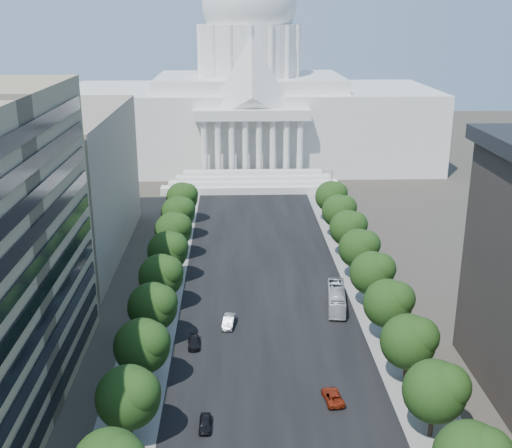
{
  "coord_description": "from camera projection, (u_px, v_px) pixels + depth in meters",
  "views": [
    {
      "loc": [
        -5.37,
        -28.81,
        48.73
      ],
      "look_at": [
        -1.73,
        75.07,
        14.27
      ],
      "focal_mm": 45.0,
      "sensor_mm": 36.0,
      "label": 1
    }
  ],
  "objects": [
    {
      "name": "road_asphalt",
      "position": [
        262.0,
        268.0,
        128.22
      ],
      "size": [
        30.0,
        260.0,
        0.01
      ],
      "primitive_type": "cube",
      "color": "black",
      "rests_on": "ground"
    },
    {
      "name": "sidewalk_left",
      "position": [
        167.0,
        269.0,
        127.58
      ],
      "size": [
        8.0,
        260.0,
        0.02
      ],
      "primitive_type": "cube",
      "color": "gray",
      "rests_on": "ground"
    },
    {
      "name": "sidewalk_right",
      "position": [
        356.0,
        267.0,
        128.85
      ],
      "size": [
        8.0,
        260.0,
        0.02
      ],
      "primitive_type": "cube",
      "color": "gray",
      "rests_on": "ground"
    },
    {
      "name": "capitol",
      "position": [
        250.0,
        103.0,
        211.93
      ],
      "size": [
        120.0,
        56.0,
        73.0
      ],
      "color": "white",
      "rests_on": "ground"
    },
    {
      "name": "office_block_left_far",
      "position": [
        26.0,
        185.0,
        131.38
      ],
      "size": [
        38.0,
        52.0,
        30.0
      ],
      "primitive_type": "cube",
      "color": "gray",
      "rests_on": "ground"
    },
    {
      "name": "tree_l_c",
      "position": [
        131.0,
        396.0,
        74.19
      ],
      "size": [
        7.79,
        7.6,
        9.97
      ],
      "color": "#33261C",
      "rests_on": "ground"
    },
    {
      "name": "tree_l_d",
      "position": [
        144.0,
        345.0,
        85.57
      ],
      "size": [
        7.79,
        7.6,
        9.97
      ],
      "color": "#33261C",
      "rests_on": "ground"
    },
    {
      "name": "tree_l_e",
      "position": [
        154.0,
        306.0,
        96.96
      ],
      "size": [
        7.79,
        7.6,
        9.97
      ],
      "color": "#33261C",
      "rests_on": "ground"
    },
    {
      "name": "tree_l_f",
      "position": [
        163.0,
        275.0,
        108.34
      ],
      "size": [
        7.79,
        7.6,
        9.97
      ],
      "color": "#33261C",
      "rests_on": "ground"
    },
    {
      "name": "tree_l_g",
      "position": [
        169.0,
        250.0,
        119.72
      ],
      "size": [
        7.79,
        7.6,
        9.97
      ],
      "color": "#33261C",
      "rests_on": "ground"
    },
    {
      "name": "tree_l_h",
      "position": [
        175.0,
        229.0,
        131.1
      ],
      "size": [
        7.79,
        7.6,
        9.97
      ],
      "color": "#33261C",
      "rests_on": "ground"
    },
    {
      "name": "tree_l_i",
      "position": [
        179.0,
        212.0,
        142.49
      ],
      "size": [
        7.79,
        7.6,
        9.97
      ],
      "color": "#33261C",
      "rests_on": "ground"
    },
    {
      "name": "tree_l_j",
      "position": [
        183.0,
        197.0,
        153.87
      ],
      "size": [
        7.79,
        7.6,
        9.97
      ],
      "color": "#33261C",
      "rests_on": "ground"
    },
    {
      "name": "tree_r_c",
      "position": [
        438.0,
        390.0,
        75.39
      ],
      "size": [
        7.79,
        7.6,
        9.97
      ],
      "color": "#33261C",
      "rests_on": "ground"
    },
    {
      "name": "tree_r_d",
      "position": [
        411.0,
        340.0,
        86.77
      ],
      "size": [
        7.79,
        7.6,
        9.97
      ],
      "color": "#33261C",
      "rests_on": "ground"
    },
    {
      "name": "tree_r_e",
      "position": [
        390.0,
        302.0,
        98.15
      ],
      "size": [
        7.79,
        7.6,
        9.97
      ],
      "color": "#33261C",
      "rests_on": "ground"
    },
    {
      "name": "tree_r_f",
      "position": [
        374.0,
        272.0,
        109.54
      ],
      "size": [
        7.79,
        7.6,
        9.97
      ],
      "color": "#33261C",
      "rests_on": "ground"
    },
    {
      "name": "tree_r_g",
      "position": [
        361.0,
        248.0,
        120.92
      ],
      "size": [
        7.79,
        7.6,
        9.97
      ],
      "color": "#33261C",
      "rests_on": "ground"
    },
    {
      "name": "tree_r_h",
      "position": [
        349.0,
        227.0,
        132.3
      ],
      "size": [
        7.79,
        7.6,
        9.97
      ],
      "color": "#33261C",
      "rests_on": "ground"
    },
    {
      "name": "tree_r_i",
      "position": [
        340.0,
        210.0,
        143.69
      ],
      "size": [
        7.79,
        7.6,
        9.97
      ],
      "color": "#33261C",
      "rests_on": "ground"
    },
    {
      "name": "tree_r_j",
      "position": [
        332.0,
        196.0,
        155.07
      ],
      "size": [
        7.79,
        7.6,
        9.97
      ],
      "color": "#33261C",
      "rests_on": "ground"
    },
    {
      "name": "streetlight_b",
      "position": [
        453.0,
        398.0,
        74.87
      ],
      "size": [
        2.61,
        0.44,
        9.0
      ],
      "color": "gray",
      "rests_on": "ground"
    },
    {
      "name": "streetlight_c",
      "position": [
        400.0,
        305.0,
        98.59
      ],
      "size": [
        2.61,
        0.44,
        9.0
      ],
      "color": "gray",
      "rests_on": "ground"
    },
    {
      "name": "streetlight_d",
      "position": [
        367.0,
        248.0,
        122.3
      ],
      "size": [
        2.61,
        0.44,
        9.0
      ],
      "color": "gray",
      "rests_on": "ground"
    },
    {
      "name": "streetlight_e",
      "position": [
        345.0,
        210.0,
        146.02
      ],
      "size": [
        2.61,
        0.44,
        9.0
      ],
      "color": "gray",
      "rests_on": "ground"
    },
    {
      "name": "streetlight_f",
      "position": [
        330.0,
        182.0,
        169.73
      ],
      "size": [
        2.61,
        0.44,
        9.0
      ],
      "color": "gray",
      "rests_on": "ground"
    },
    {
      "name": "car_dark_a",
      "position": [
        205.0,
        424.0,
        78.72
      ],
      "size": [
        1.57,
        3.88,
        1.32
      ],
      "primitive_type": "imported",
      "rotation": [
        0.0,
        0.0,
        -0.0
      ],
      "color": "black",
      "rests_on": "ground"
    },
    {
      "name": "car_silver",
      "position": [
        229.0,
        321.0,
        104.34
      ],
      "size": [
        2.35,
        5.15,
        1.64
      ],
      "primitive_type": "imported",
      "rotation": [
        0.0,
        0.0,
        -0.13
      ],
      "color": "#94969B",
      "rests_on": "ground"
    },
    {
      "name": "car_red",
      "position": [
        333.0,
        397.0,
        84.22
      ],
      "size": [
        2.83,
        5.12,
        1.36
      ],
      "primitive_type": "imported",
      "rotation": [
        0.0,
        0.0,
        3.26
      ],
      "color": "maroon",
      "rests_on": "ground"
    },
    {
      "name": "car_dark_b",
      "position": [
        194.0,
        342.0,
        98.1
      ],
      "size": [
        2.07,
        4.57,
        1.3
      ],
      "primitive_type": "imported",
      "rotation": [
        0.0,
        0.0,
        0.06
      ],
      "color": "black",
      "rests_on": "ground"
    },
    {
      "name": "city_bus",
      "position": [
        336.0,
        298.0,
        110.83
      ],
      "size": [
        4.23,
        12.21,
        3.33
      ],
      "primitive_type": "imported",
      "rotation": [
        0.0,
        0.0,
        -0.12
      ],
      "color": "silver",
      "rests_on": "ground"
    }
  ]
}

